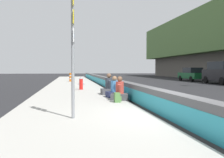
# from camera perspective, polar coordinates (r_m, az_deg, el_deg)

# --- Properties ---
(ground_plane) EXTENTS (160.00, 160.00, 0.00)m
(ground_plane) POSITION_cam_1_polar(r_m,az_deg,el_deg) (7.89, 12.53, -8.92)
(ground_plane) COLOR #232326
(ground_plane) RESTS_ON ground
(sidewalk_strip) EXTENTS (80.00, 4.40, 0.14)m
(sidewalk_strip) POSITION_cam_1_polar(r_m,az_deg,el_deg) (7.33, -7.34, -9.19)
(sidewalk_strip) COLOR #A8A59E
(sidewalk_strip) RESTS_ON ground_plane
(jersey_barrier) EXTENTS (76.00, 0.45, 0.85)m
(jersey_barrier) POSITION_cam_1_polar(r_m,az_deg,el_deg) (7.81, 12.53, -5.87)
(jersey_barrier) COLOR #545456
(jersey_barrier) RESTS_ON ground_plane
(route_sign_post) EXTENTS (0.44, 0.09, 3.60)m
(route_sign_post) POSITION_cam_1_polar(r_m,az_deg,el_deg) (7.16, -8.81, 7.93)
(route_sign_post) COLOR gray
(route_sign_post) RESTS_ON sidewalk_strip
(fire_hydrant) EXTENTS (0.26, 0.46, 0.88)m
(fire_hydrant) POSITION_cam_1_polar(r_m,az_deg,el_deg) (17.10, -7.00, -0.89)
(fire_hydrant) COLOR red
(fire_hydrant) RESTS_ON sidewalk_strip
(seated_person_foreground) EXTENTS (0.83, 0.91, 1.06)m
(seated_person_foreground) POSITION_cam_1_polar(r_m,az_deg,el_deg) (11.30, 1.76, -3.08)
(seated_person_foreground) COLOR #424247
(seated_person_foreground) RESTS_ON sidewalk_strip
(seated_person_middle) EXTENTS (0.75, 0.84, 1.04)m
(seated_person_middle) POSITION_cam_1_polar(r_m,az_deg,el_deg) (12.35, 0.57, -2.64)
(seated_person_middle) COLOR #23284C
(seated_person_middle) RESTS_ON sidewalk_strip
(seated_person_rear) EXTENTS (0.74, 0.85, 1.15)m
(seated_person_rear) POSITION_cam_1_polar(r_m,az_deg,el_deg) (13.75, -0.70, -2.00)
(seated_person_rear) COLOR #424247
(seated_person_rear) RESTS_ON sidewalk_strip
(backpack) EXTENTS (0.32, 0.28, 0.40)m
(backpack) POSITION_cam_1_polar(r_m,az_deg,el_deg) (10.53, 1.22, -4.22)
(backpack) COLOR #4C7A3D
(backpack) RESTS_ON sidewalk_strip
(construction_barrel) EXTENTS (0.54, 0.54, 0.95)m
(construction_barrel) POSITION_cam_1_polar(r_m,az_deg,el_deg) (28.35, -9.10, 0.41)
(construction_barrel) COLOR orange
(construction_barrel) RESTS_ON sidewalk_strip
(parked_car_fourth) EXTENTS (4.86, 2.18, 2.28)m
(parked_car_fourth) POSITION_cam_1_polar(r_m,az_deg,el_deg) (27.78, 23.62, 1.37)
(parked_car_fourth) COLOR black
(parked_car_fourth) RESTS_ON ground_plane
(parked_car_midline) EXTENTS (4.54, 2.02, 1.71)m
(parked_car_midline) POSITION_cam_1_polar(r_m,az_deg,el_deg) (33.49, 17.62, 1.03)
(parked_car_midline) COLOR #145128
(parked_car_midline) RESTS_ON ground_plane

